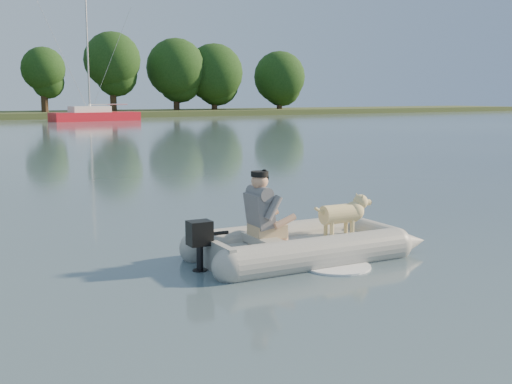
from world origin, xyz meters
TOP-DOWN VIEW (x-y plane):
  - water at (0.00, 0.00)m, footprint 160.00×160.00m
  - dinghy at (0.45, 0.70)m, footprint 4.53×3.09m
  - man at (-0.22, 0.80)m, footprint 0.74×0.64m
  - dog at (1.07, 0.71)m, footprint 0.92×0.38m
  - outboard_motor at (-1.15, 0.81)m, footprint 0.42×0.30m
  - sailboat at (13.15, 50.27)m, footprint 7.96×2.89m

SIDE VIEW (x-z plane):
  - water at x=0.00m, z-range 0.00..0.00m
  - outboard_motor at x=-1.15m, z-range -0.08..0.68m
  - sailboat at x=13.15m, z-range -4.90..5.84m
  - dog at x=1.07m, z-range 0.20..0.80m
  - dinghy at x=0.45m, z-range -0.10..1.23m
  - man at x=-0.22m, z-range 0.23..1.26m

